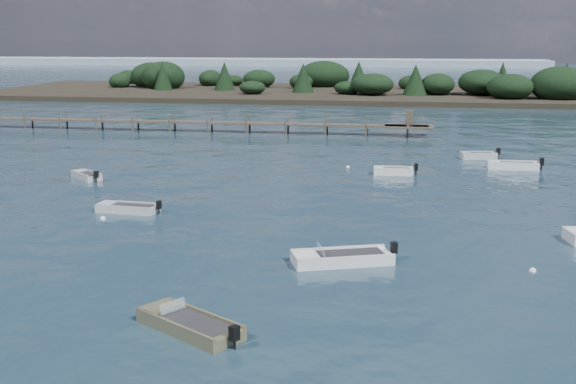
% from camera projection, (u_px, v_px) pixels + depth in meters
% --- Properties ---
extents(ground, '(400.00, 400.00, 0.00)m').
position_uv_depth(ground, '(376.00, 122.00, 87.52)').
color(ground, '#152733').
rests_on(ground, ground).
extents(dinghy_mid_white_a, '(4.93, 3.17, 1.14)m').
position_uv_depth(dinghy_mid_white_a, '(342.00, 260.00, 33.05)').
color(dinghy_mid_white_a, silver).
rests_on(dinghy_mid_white_a, ground).
extents(tender_far_grey, '(2.91, 2.71, 1.02)m').
position_uv_depth(tender_far_grey, '(86.00, 177.00, 52.61)').
color(tender_far_grey, '#A3A8AA').
rests_on(tender_far_grey, ground).
extents(dinghy_near_olive, '(4.36, 3.57, 1.10)m').
position_uv_depth(dinghy_near_olive, '(190.00, 327.00, 25.45)').
color(dinghy_near_olive, '#6C6748').
rests_on(dinghy_near_olive, ground).
extents(dinghy_mid_grey, '(3.95, 1.61, 0.99)m').
position_uv_depth(dinghy_mid_grey, '(128.00, 210.00, 42.70)').
color(dinghy_mid_grey, '#A3A8AA').
rests_on(dinghy_mid_grey, ground).
extents(tender_far_grey_b, '(3.41, 1.77, 1.14)m').
position_uv_depth(tender_far_grey_b, '(478.00, 157.00, 61.35)').
color(tender_far_grey_b, '#A3A8AA').
rests_on(tender_far_grey_b, ground).
extents(tender_far_white, '(3.30, 1.29, 1.13)m').
position_uv_depth(tender_far_white, '(393.00, 172.00, 54.29)').
color(tender_far_white, silver).
rests_on(tender_far_white, ground).
extents(dinghy_extra_a, '(4.23, 1.29, 1.22)m').
position_uv_depth(dinghy_extra_a, '(513.00, 167.00, 56.49)').
color(dinghy_extra_a, silver).
rests_on(dinghy_extra_a, ground).
extents(buoy_a, '(0.32, 0.32, 0.32)m').
position_uv_depth(buoy_a, '(206.00, 332.00, 25.35)').
color(buoy_a, white).
rests_on(buoy_a, ground).
extents(buoy_b, '(0.32, 0.32, 0.32)m').
position_uv_depth(buoy_b, '(533.00, 271.00, 31.93)').
color(buoy_b, white).
rests_on(buoy_b, ground).
extents(buoy_c, '(0.32, 0.32, 0.32)m').
position_uv_depth(buoy_c, '(103.00, 219.00, 41.08)').
color(buoy_c, white).
rests_on(buoy_c, ground).
extents(buoy_e, '(0.32, 0.32, 0.32)m').
position_uv_depth(buoy_e, '(348.00, 167.00, 57.24)').
color(buoy_e, white).
rests_on(buoy_e, ground).
extents(jetty, '(64.50, 3.20, 3.40)m').
position_uv_depth(jetty, '(172.00, 122.00, 79.25)').
color(jetty, '#473F34').
rests_on(jetty, ground).
extents(far_headland, '(190.00, 40.00, 5.80)m').
position_uv_depth(far_headland, '(536.00, 86.00, 121.62)').
color(far_headland, black).
rests_on(far_headland, ground).
extents(distant_haze, '(280.00, 20.00, 2.40)m').
position_uv_depth(distant_haze, '(153.00, 65.00, 265.96)').
color(distant_haze, '#8898A8').
rests_on(distant_haze, ground).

